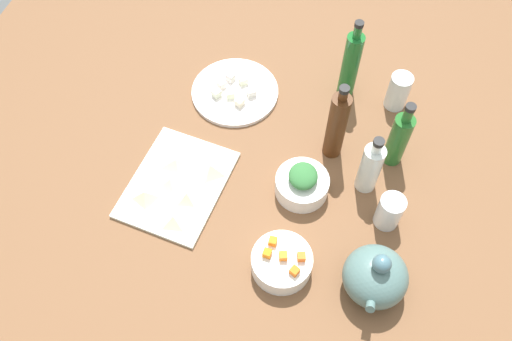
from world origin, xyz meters
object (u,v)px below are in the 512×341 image
Objects in this scene: bowl_greens at (302,185)px; bottle_0 at (351,64)px; bottle_2 at (399,138)px; drinking_glass_0 at (389,211)px; bowl_carrots at (282,263)px; drinking_glass_1 at (398,91)px; bottle_1 at (370,167)px; cutting_board at (177,184)px; plate_tofu at (235,92)px; teapot at (375,276)px; bottle_3 at (337,125)px.

bowl_greens is 0.51× the size of bottle_0.
bottle_2 is 19.10cm from drinking_glass_0.
bowl_carrots is 58.41cm from drinking_glass_1.
bottle_1 is 28.37cm from drinking_glass_1.
cutting_board is 1.50× the size of bottle_1.
teapot reaches higher than plate_tofu.
drinking_glass_1 is (-42.31, 48.33, 4.99)cm from cutting_board.
bottle_3 is (-14.11, 4.62, 8.51)cm from bowl_greens.
bottle_3 is at bearing -32.97° from drinking_glass_1.
plate_tofu is 1.51× the size of teapot.
bottle_2 is 2.22× the size of drinking_glass_0.
bottle_3 is (-35.30, 3.92, 8.55)cm from bowl_carrots.
plate_tofu is (-33.01, 4.56, 0.10)cm from cutting_board.
plate_tofu is 34.17cm from bottle_3.
bowl_greens is at bearing -50.83° from bottle_2.
bottle_0 reaches higher than bowl_greens.
bottle_1 is (-14.21, 45.45, 7.67)cm from cutting_board.
cutting_board is 2.64× the size of drinking_glass_1.
cutting_board is 1.14× the size of bottle_3.
bottle_0 is (-42.79, 34.22, 10.60)cm from cutting_board.
bottle_1 is (28.58, 11.23, -2.92)cm from bottle_0.
bottle_3 reaches higher than bottle_2.
bowl_carrots is 0.64× the size of bottle_2.
drinking_glass_0 is at bearing 131.96° from bowl_carrots.
drinking_glass_0 is at bearing 178.70° from teapot.
bowl_greens and bowl_carrots have the same top height.
bottle_1 is 0.76× the size of bottle_3.
bottle_1 reaches higher than bowl_greens.
cutting_board is at bearing -83.93° from drinking_glass_0.
bowl_greens is 29.22cm from teapot.
drinking_glass_0 is (-5.56, 52.27, 4.40)cm from cutting_board.
cutting_board is 2.96× the size of drinking_glass_0.
bowl_carrots is 1.43× the size of drinking_glass_0.
bottle_3 reaches higher than teapot.
bottle_0 reaches higher than bottle_3.
teapot reaches higher than bowl_carrots.
drinking_glass_0 is at bearing 25.87° from bottle_0.
drinking_glass_1 is (-28.10, 2.89, -2.68)cm from bottle_1.
bottle_1 is 1.77× the size of drinking_glass_1.
bottle_2 is at bearing -177.93° from teapot.
bottle_0 is (-54.64, -17.66, 5.16)cm from teapot.
bottle_2 reaches higher than drinking_glass_1.
teapot is 38.03cm from bottle_3.
plate_tofu is 45.64cm from bottle_1.
bottle_1 is (18.80, 40.89, 7.57)cm from plate_tofu.
cutting_board is 2.18× the size of bowl_greens.
bottle_3 is at bearing -133.45° from drinking_glass_0.
teapot is (11.85, 51.88, 5.44)cm from cutting_board.
bowl_carrots is 21.06cm from teapot.
bottle_2 is (-9.94, 5.13, 0.75)cm from bottle_1.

